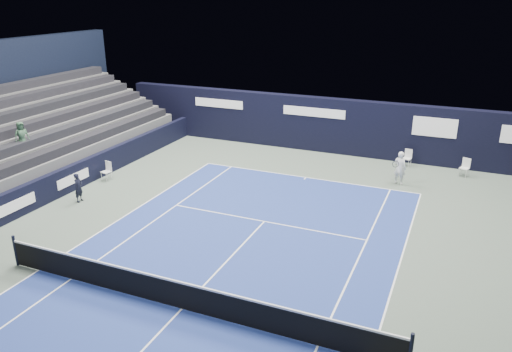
# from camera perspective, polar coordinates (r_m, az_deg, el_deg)

# --- Properties ---
(ground) EXTENTS (48.00, 48.00, 0.00)m
(ground) POSITION_cam_1_polar(r_m,az_deg,el_deg) (16.62, -4.88, -11.26)
(ground) COLOR #4B5A4F
(ground) RESTS_ON ground
(court_surface) EXTENTS (10.97, 23.77, 0.01)m
(court_surface) POSITION_cam_1_polar(r_m,az_deg,el_deg) (15.19, -8.50, -14.82)
(court_surface) COLOR navy
(court_surface) RESTS_ON ground
(folding_chair_back_a) EXTENTS (0.48, 0.46, 0.91)m
(folding_chair_back_a) POSITION_cam_1_polar(r_m,az_deg,el_deg) (27.46, 16.93, 2.14)
(folding_chair_back_a) COLOR silver
(folding_chair_back_a) RESTS_ON ground
(folding_chair_back_b) EXTENTS (0.52, 0.51, 0.92)m
(folding_chair_back_b) POSITION_cam_1_polar(r_m,az_deg,el_deg) (26.91, 22.80, 1.06)
(folding_chair_back_b) COLOR silver
(folding_chair_back_b) RESTS_ON ground
(line_judge_chair) EXTENTS (0.47, 0.46, 0.92)m
(line_judge_chair) POSITION_cam_1_polar(r_m,az_deg,el_deg) (25.38, -16.64, 0.72)
(line_judge_chair) COLOR white
(line_judge_chair) RESTS_ON ground
(line_judge) EXTENTS (0.35, 0.50, 1.29)m
(line_judge) POSITION_cam_1_polar(r_m,az_deg,el_deg) (23.10, -19.62, -1.26)
(line_judge) COLOR black
(line_judge) RESTS_ON ground
(court_markings) EXTENTS (11.03, 23.83, 0.00)m
(court_markings) POSITION_cam_1_polar(r_m,az_deg,el_deg) (15.18, -8.50, -14.80)
(court_markings) COLOR white
(court_markings) RESTS_ON court_surface
(tennis_net) EXTENTS (12.90, 0.10, 1.10)m
(tennis_net) POSITION_cam_1_polar(r_m,az_deg,el_deg) (14.90, -8.61, -13.23)
(tennis_net) COLOR black
(tennis_net) RESTS_ON ground
(back_sponsor_wall) EXTENTS (26.00, 0.63, 3.10)m
(back_sponsor_wall) POSITION_cam_1_polar(r_m,az_deg,el_deg) (28.67, 8.67, 5.72)
(back_sponsor_wall) COLOR black
(back_sponsor_wall) RESTS_ON ground
(side_barrier_left) EXTENTS (0.33, 22.00, 1.20)m
(side_barrier_left) POSITION_cam_1_polar(r_m,az_deg,el_deg) (24.50, -20.47, -0.26)
(side_barrier_left) COLOR black
(side_barrier_left) RESTS_ON ground
(spectator_stand) EXTENTS (6.00, 18.00, 6.40)m
(spectator_stand) POSITION_cam_1_polar(r_m,az_deg,el_deg) (27.41, -25.21, 4.18)
(spectator_stand) COLOR #4D4D4F
(spectator_stand) RESTS_ON ground
(tennis_player) EXTENTS (0.68, 0.88, 1.63)m
(tennis_player) POSITION_cam_1_polar(r_m,az_deg,el_deg) (24.66, 16.12, 0.92)
(tennis_player) COLOR white
(tennis_player) RESTS_ON ground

